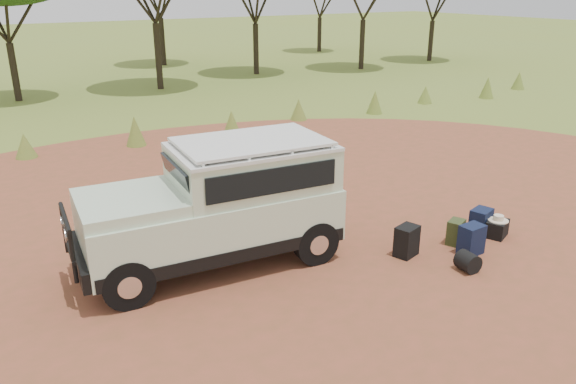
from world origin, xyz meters
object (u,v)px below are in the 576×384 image
backpack_black (407,241)px  duffel_navy (481,221)px  safari_vehicle (219,207)px  backpack_olive (456,232)px  walking_staff (117,234)px  backpack_navy (471,240)px  hard_case (497,229)px

backpack_black → duffel_navy: (1.94, -0.01, -0.04)m
duffel_navy → safari_vehicle: bearing=146.6°
duffel_navy → backpack_black: bearing=163.8°
duffel_navy → backpack_olive: bearing=172.2°
backpack_black → duffel_navy: bearing=-16.4°
walking_staff → duffel_navy: walking_staff is taller
safari_vehicle → backpack_black: (2.91, -1.51, -0.75)m
backpack_olive → safari_vehicle: bearing=134.3°
backpack_navy → hard_case: 1.05m
backpack_olive → hard_case: backpack_olive is taller
safari_vehicle → backpack_navy: safari_vehicle is taller
duffel_navy → hard_case: duffel_navy is taller
walking_staff → backpack_olive: (5.60, -2.31, -0.43)m
safari_vehicle → backpack_black: size_ratio=8.04×
safari_vehicle → walking_staff: size_ratio=3.32×
safari_vehicle → duffel_navy: (4.85, -1.52, -0.79)m
walking_staff → safari_vehicle: bearing=-83.2°
walking_staff → duffel_navy: bearing=-79.1°
safari_vehicle → backpack_black: bearing=-22.2°
safari_vehicle → hard_case: bearing=-15.0°
walking_staff → duffel_navy: (6.43, -2.19, -0.43)m
walking_staff → backpack_navy: bearing=-86.7°
backpack_olive → duffel_navy: same height
safari_vehicle → backpack_olive: (4.01, -1.64, -0.79)m
backpack_olive → duffel_navy: size_ratio=1.00×
safari_vehicle → backpack_navy: size_ratio=8.17×
duffel_navy → hard_case: 0.34m
backpack_black → backpack_olive: (1.11, -0.13, -0.04)m
walking_staff → backpack_black: bearing=-86.2°
backpack_navy → duffel_navy: backpack_navy is taller
hard_case → walking_staff: bearing=135.9°
backpack_black → backpack_navy: (1.04, -0.56, -0.00)m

